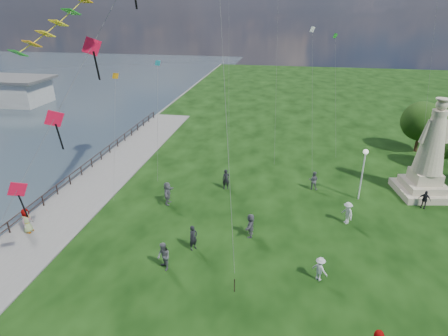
% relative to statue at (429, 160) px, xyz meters
% --- Properties ---
extents(waterfront, '(200.00, 200.00, 1.51)m').
position_rel_statue_xyz_m(waterfront, '(-29.94, -8.85, -3.24)').
color(waterfront, '#2F3F46').
rests_on(waterfront, ground).
extents(statue, '(4.76, 4.76, 8.41)m').
position_rel_statue_xyz_m(statue, '(0.00, 0.00, 0.00)').
color(statue, tan).
rests_on(statue, ground).
extents(lamppost, '(0.42, 0.42, 4.50)m').
position_rel_statue_xyz_m(lamppost, '(-5.53, -1.93, 0.07)').
color(lamppost, silver).
rests_on(lamppost, ground).
extents(tree_row, '(6.63, 12.60, 5.65)m').
position_rel_statue_xyz_m(tree_row, '(3.26, 7.83, -0.05)').
color(tree_row, '#382314').
rests_on(tree_row, ground).
extents(person_0, '(0.73, 0.78, 1.79)m').
position_rel_statue_xyz_m(person_0, '(-17.53, -11.29, -2.28)').
color(person_0, black).
rests_on(person_0, ground).
extents(person_1, '(1.02, 1.06, 1.88)m').
position_rel_statue_xyz_m(person_1, '(-18.81, -13.62, -2.24)').
color(person_1, '#595960').
rests_on(person_1, ground).
extents(person_2, '(1.12, 1.03, 1.57)m').
position_rel_statue_xyz_m(person_2, '(-9.38, -12.93, -2.39)').
color(person_2, silver).
rests_on(person_2, ground).
extents(person_5, '(0.84, 1.83, 1.94)m').
position_rel_statue_xyz_m(person_5, '(-21.18, -5.56, -2.20)').
color(person_5, '#595960').
rests_on(person_5, ground).
extents(person_6, '(0.77, 0.62, 1.85)m').
position_rel_statue_xyz_m(person_6, '(-16.91, -2.04, -2.25)').
color(person_6, black).
rests_on(person_6, ground).
extents(person_7, '(0.89, 0.62, 1.70)m').
position_rel_statue_xyz_m(person_7, '(-9.28, -0.73, -2.32)').
color(person_7, '#595960').
rests_on(person_7, ground).
extents(person_8, '(1.05, 1.28, 1.75)m').
position_rel_statue_xyz_m(person_8, '(-7.01, -6.07, -2.30)').
color(person_8, silver).
rests_on(person_8, ground).
extents(person_9, '(1.01, 0.81, 1.53)m').
position_rel_statue_xyz_m(person_9, '(-0.60, -2.60, -2.41)').
color(person_9, black).
rests_on(person_9, ground).
extents(person_10, '(0.57, 0.92, 1.87)m').
position_rel_statue_xyz_m(person_10, '(-29.71, -11.49, -2.24)').
color(person_10, '#595960').
rests_on(person_10, ground).
extents(person_11, '(0.80, 1.67, 1.76)m').
position_rel_statue_xyz_m(person_11, '(-13.95, -9.06, -2.30)').
color(person_11, '#595960').
rests_on(person_11, ground).
extents(red_kite_train, '(10.19, 9.35, 20.56)m').
position_rel_statue_xyz_m(red_kite_train, '(-22.14, -13.26, 9.53)').
color(red_kite_train, black).
rests_on(red_kite_train, ground).
extents(small_kites, '(29.86, 18.33, 28.07)m').
position_rel_statue_xyz_m(small_kites, '(-11.96, 5.31, 11.00)').
color(small_kites, teal).
rests_on(small_kites, ground).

